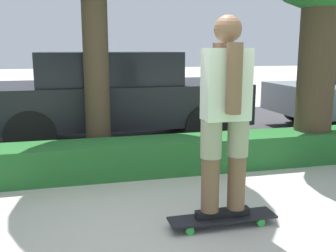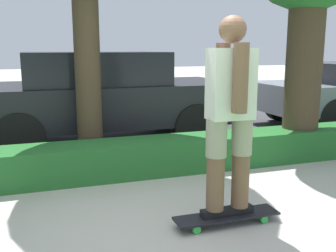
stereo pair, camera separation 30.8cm
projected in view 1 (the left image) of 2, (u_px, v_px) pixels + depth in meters
ground_plane at (160, 226)px, 3.65m from camera, size 60.00×60.00×0.00m
street_asphalt at (112, 133)px, 7.65m from camera, size 18.38×5.00×0.01m
hedge_row at (133, 157)px, 5.13m from camera, size 18.38×0.60×0.44m
skateboard at (222, 218)px, 3.64m from camera, size 1.01×0.24×0.09m
skater_person at (225, 114)px, 3.45m from camera, size 0.52×0.47×1.81m
parked_car_middle at (114, 95)px, 6.80m from camera, size 4.38×1.96×1.56m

